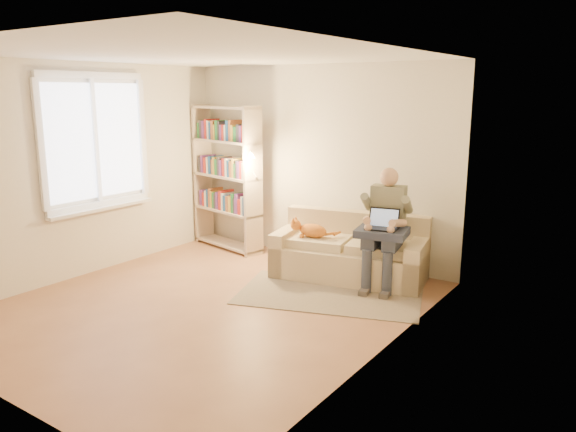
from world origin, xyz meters
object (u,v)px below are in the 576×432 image
Objects in this scene: cat at (314,230)px; person at (385,222)px; laptop at (382,224)px; bookshelf at (227,171)px; sofa at (350,255)px.

person is at bearing -1.81° from cat.
cat is 0.92m from laptop.
bookshelf is at bearing 160.42° from laptop.
sofa is at bearing 148.23° from laptop.
laptop is at bearing -93.31° from person.
laptop is (0.02, -0.13, 0.01)m from person.
person reaches higher than sofa.
sofa is 0.68m from person.
person is 0.13m from laptop.
person is 2.62m from bookshelf.
bookshelf is (-1.71, 0.38, 0.56)m from cat.
sofa is at bearing 14.81° from cat.
sofa is 4.91× the size of laptop.
sofa is 3.58× the size of cat.
sofa is 0.95× the size of bookshelf.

